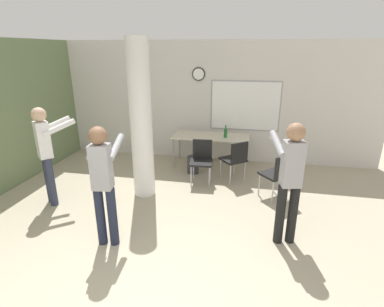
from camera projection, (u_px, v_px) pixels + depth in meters
The scene contains 11 objects.
wall_back at pixel (207, 102), 7.15m from camera, with size 8.00×0.15×2.80m.
support_pillar at pixel (141, 121), 5.24m from camera, with size 0.39×0.39×2.80m.
folding_table at pixel (211, 138), 6.86m from camera, with size 1.74×0.72×0.72m.
bottle_on_table at pixel (226, 133), 6.68m from camera, with size 0.08×0.08×0.28m.
waste_bin at pixel (193, 165), 6.58m from camera, with size 0.25×0.25×0.38m.
chair_table_right at pixel (235, 158), 6.07m from camera, with size 0.62×0.62×0.87m.
chair_mid_room at pixel (278, 173), 5.33m from camera, with size 0.62×0.62×0.87m.
chair_table_front at pixel (202, 158), 6.04m from camera, with size 0.47×0.47×0.87m.
person_playing_side at pixel (290, 175), 3.97m from camera, with size 0.49×0.68×1.73m.
person_watching_back at pixel (46, 149), 5.03m from camera, with size 0.64×0.67×1.72m.
person_playing_front at pixel (103, 178), 3.94m from camera, with size 0.43×0.65×1.70m.
Camera 1 is at (1.06, -2.02, 2.60)m, focal length 28.00 mm.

